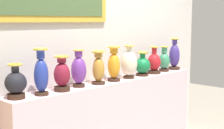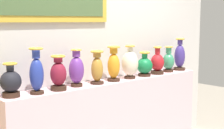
{
  "view_description": "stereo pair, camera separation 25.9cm",
  "coord_description": "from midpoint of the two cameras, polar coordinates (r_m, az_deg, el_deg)",
  "views": [
    {
      "loc": [
        -2.61,
        -2.49,
        1.59
      ],
      "look_at": [
        0.0,
        0.0,
        1.11
      ],
      "focal_mm": 54.4,
      "sensor_mm": 36.0,
      "label": 1
    },
    {
      "loc": [
        -2.42,
        -2.67,
        1.59
      ],
      "look_at": [
        0.0,
        0.0,
        1.11
      ],
      "focal_mm": 54.4,
      "sensor_mm": 36.0,
      "label": 2
    }
  ],
  "objects": [
    {
      "name": "display_shelf",
      "position": [
        3.77,
        1.99,
        -9.77
      ],
      "size": [
        2.57,
        0.31,
        0.94
      ],
      "primitive_type": "cube",
      "color": "beige",
      "rests_on": "ground_plane"
    },
    {
      "name": "back_wall",
      "position": [
        3.75,
        -0.44,
        4.35
      ],
      "size": [
        3.78,
        0.14,
        2.73
      ],
      "color": "silver",
      "rests_on": "ground_plane"
    },
    {
      "name": "vase_onyx",
      "position": [
        2.95,
        -14.27,
        -2.89
      ],
      "size": [
        0.18,
        0.18,
        0.29
      ],
      "color": "#382319",
      "rests_on": "display_shelf"
    },
    {
      "name": "vase_cobalt",
      "position": [
        3.02,
        -10.18,
        -1.44
      ],
      "size": [
        0.13,
        0.13,
        0.41
      ],
      "color": "#382319",
      "rests_on": "display_shelf"
    },
    {
      "name": "vase_burgundy",
      "position": [
        3.15,
        -6.69,
        -1.66
      ],
      "size": [
        0.15,
        0.15,
        0.33
      ],
      "color": "#382319",
      "rests_on": "display_shelf"
    },
    {
      "name": "vase_violet",
      "position": [
        3.31,
        -3.78,
        -0.88
      ],
      "size": [
        0.15,
        0.15,
        0.37
      ],
      "color": "#382319",
      "rests_on": "display_shelf"
    },
    {
      "name": "vase_ochre",
      "position": [
        3.44,
        -0.38,
        -0.64
      ],
      "size": [
        0.14,
        0.14,
        0.34
      ],
      "color": "#382319",
      "rests_on": "display_shelf"
    },
    {
      "name": "vase_amber",
      "position": [
        3.6,
        2.34,
        -0.07
      ],
      "size": [
        0.14,
        0.14,
        0.38
      ],
      "color": "#382319",
      "rests_on": "display_shelf"
    },
    {
      "name": "vase_ivory",
      "position": [
        3.78,
        5.0,
        0.16
      ],
      "size": [
        0.19,
        0.19,
        0.37
      ],
      "color": "#382319",
      "rests_on": "display_shelf"
    },
    {
      "name": "vase_emerald",
      "position": [
        3.96,
        7.36,
        -0.18
      ],
      "size": [
        0.19,
        0.19,
        0.29
      ],
      "color": "#382319",
      "rests_on": "display_shelf"
    },
    {
      "name": "vase_crimson",
      "position": [
        4.14,
        9.41,
        0.27
      ],
      "size": [
        0.16,
        0.16,
        0.33
      ],
      "color": "#382319",
      "rests_on": "display_shelf"
    },
    {
      "name": "vase_jade",
      "position": [
        4.34,
        11.16,
        0.57
      ],
      "size": [
        0.14,
        0.14,
        0.32
      ],
      "color": "#382319",
      "rests_on": "display_shelf"
    },
    {
      "name": "vase_indigo",
      "position": [
        4.52,
        12.93,
        1.36
      ],
      "size": [
        0.15,
        0.15,
        0.42
      ],
      "color": "#382319",
      "rests_on": "display_shelf"
    }
  ]
}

